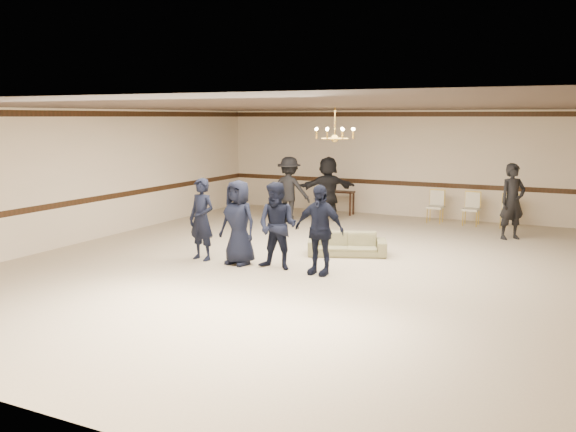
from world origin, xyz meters
The scene contains 16 objects.
room centered at (0.00, 0.00, 1.60)m, with size 12.01×14.01×3.21m.
chair_rail centered at (0.00, 6.99, 1.00)m, with size 12.00×0.02×0.14m, color black.
crown_molding centered at (0.00, 6.99, 3.08)m, with size 12.00×0.02×0.14m, color black.
chandelier centered at (0.00, 1.00, 2.88)m, with size 0.94×0.94×0.89m, color gold, non-canonical shape.
boy_a centered at (-2.36, -0.58, 0.87)m, with size 0.64×0.42×1.74m, color black.
boy_b centered at (-1.46, -0.58, 0.87)m, with size 0.85×0.55×1.74m, color black.
boy_c centered at (-0.56, -0.58, 0.87)m, with size 0.85×0.66×1.74m, color black.
boy_d centered at (0.34, -0.58, 0.87)m, with size 1.02×0.43×1.74m, color black.
settee centered at (0.25, 1.19, 0.25)m, with size 1.70×0.67×0.50m, color #7F7C55.
adult_left centered at (-2.74, 4.37, 0.94)m, with size 1.22×0.70×1.89m, color black.
adult_mid centered at (-1.84, 5.07, 0.94)m, with size 1.75×0.56×1.89m, color black.
adult_right centered at (3.26, 4.67, 0.94)m, with size 0.69×0.45×1.89m, color black.
banquet_chair_left centered at (1.02, 6.20, 0.46)m, with size 0.45×0.45×0.92m, color beige, non-canonical shape.
banquet_chair_mid centered at (2.02, 6.20, 0.46)m, with size 0.45×0.45×0.92m, color beige, non-canonical shape.
banquet_chair_right centered at (3.02, 6.20, 0.46)m, with size 0.45×0.45×0.92m, color beige, non-canonical shape.
console_table centered at (-1.98, 6.40, 0.37)m, with size 0.87×0.37×0.73m, color #331B11.
Camera 1 is at (4.89, -11.10, 3.01)m, focal length 37.95 mm.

